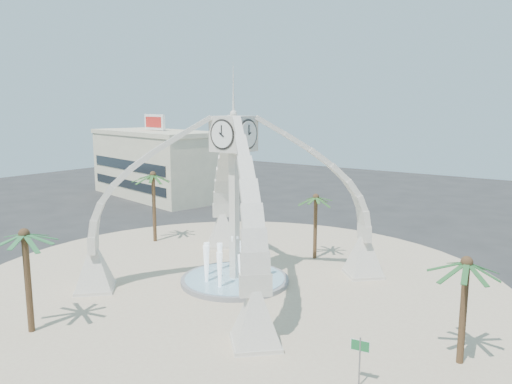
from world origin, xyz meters
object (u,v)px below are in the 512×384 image
Objects in this scene: palm_north at (316,198)px; fountain at (235,279)px; palm_south at (24,235)px; palm_east at (467,264)px; street_sign at (360,352)px; clock_tower at (234,197)px; palm_west at (153,176)px.

fountain is at bearing -101.98° from palm_north.
fountain is 10.26m from palm_north.
palm_south is (-4.44, -13.39, 5.50)m from fountain.
palm_south is (-21.07, -10.86, 0.49)m from palm_east.
street_sign is at bearing -122.75° from palm_east.
fountain is (0.00, 0.00, -6.20)m from clock_tower.
palm_south is at bearing -105.88° from palm_north.
palm_east is 23.71m from palm_south.
palm_east is 0.83× the size of palm_west.
palm_east is at bearing -8.65° from fountain.
fountain is 1.21× the size of palm_south.
clock_tower is 2.46× the size of palm_west.
palm_north is 23.01m from palm_south.
fountain is 17.55m from palm_east.
palm_east is 2.47× the size of street_sign.
palm_north is (1.85, 8.74, -1.15)m from clock_tower.
palm_south is at bearing -152.74° from palm_east.
palm_west is 20.08m from palm_south.
palm_east reaches higher than street_sign.
palm_west is 1.20× the size of palm_north.
street_sign is (11.54, -16.31, -3.57)m from palm_north.
palm_west is at bearing 166.81° from palm_east.
palm_north is at bearing 115.70° from street_sign.
palm_south reaches higher than fountain.
palm_south reaches higher than palm_east.
palm_east is 0.92× the size of palm_south.
street_sign is at bearing -54.72° from palm_north.
fountain is 1.10× the size of palm_west.
clock_tower reaches higher than palm_south.
palm_west is 1.10× the size of palm_south.
palm_north is at bearing 78.02° from fountain.
palm_west is (-13.48, 4.53, -0.03)m from clock_tower.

